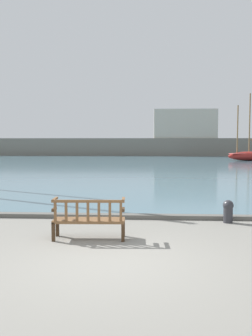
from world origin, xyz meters
TOP-DOWN VIEW (x-y plane):
  - ground_plane at (0.00, 0.00)m, footprint 160.00×160.00m
  - harbor_water at (0.00, 44.00)m, footprint 100.00×80.00m
  - quay_edge_kerb at (0.00, 3.85)m, footprint 40.00×0.30m
  - park_bench at (-0.68, 1.54)m, footprint 1.62×0.59m
  - sailboat_nearest_starboard at (11.81, 35.02)m, footprint 5.40×2.82m
  - mooring_bollard at (2.80, 3.45)m, footprint 0.29×0.29m
  - far_breakwater at (1.04, 47.93)m, footprint 56.89×2.40m

SIDE VIEW (x-z plane):
  - ground_plane at x=0.00m, z-range 0.00..0.00m
  - harbor_water at x=0.00m, z-range 0.00..0.08m
  - quay_edge_kerb at x=0.00m, z-range 0.00..0.12m
  - mooring_bollard at x=2.80m, z-range 0.03..0.65m
  - park_bench at x=-0.68m, z-range 0.01..0.93m
  - sailboat_nearest_starboard at x=11.81m, z-range -2.96..4.33m
  - far_breakwater at x=1.04m, z-range -1.49..5.29m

